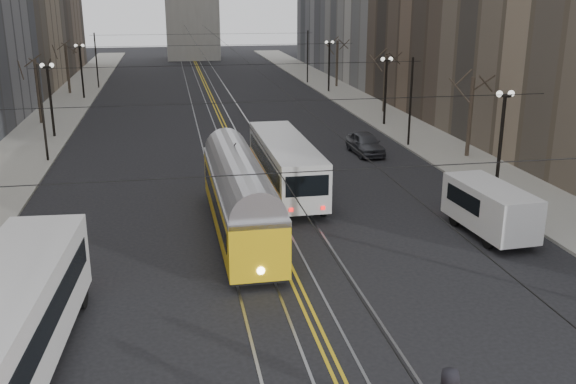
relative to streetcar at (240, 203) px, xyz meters
name	(u,v)px	position (x,y,z in m)	size (l,w,h in m)	color
sidewalk_left	(52,121)	(-13.47, 30.93, -1.44)	(5.00, 140.00, 0.15)	gray
sidewalk_right	(374,111)	(16.53, 30.93, -1.44)	(5.00, 140.00, 0.15)	gray
streetcar_rails	(220,116)	(1.53, 30.93, -1.51)	(4.80, 130.00, 0.02)	gray
centre_lines	(220,116)	(1.53, 30.93, -1.51)	(0.42, 130.00, 0.01)	gold
lamp_posts	(238,119)	(1.53, 14.68, 1.29)	(27.60, 57.20, 5.60)	black
street_trees	(229,103)	(1.53, 21.18, 1.29)	(31.68, 53.28, 5.60)	#382D23
trolley_wires	(229,92)	(1.53, 20.76, 2.26)	(25.96, 120.00, 6.60)	black
streetcar	(240,203)	(0.00, 0.00, 0.00)	(2.38, 12.84, 3.03)	yellow
rear_bus	(285,166)	(3.33, 6.36, 0.00)	(2.52, 11.58, 3.02)	silver
cargo_van	(489,211)	(11.53, -2.30, -0.30)	(2.10, 5.47, 2.42)	silver
sedan_grey	(365,143)	(10.57, 14.31, -0.74)	(1.82, 4.53, 1.54)	#404248
sedan_silver	(292,143)	(5.53, 15.93, -0.84)	(1.43, 4.09, 1.35)	#A5A9AD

